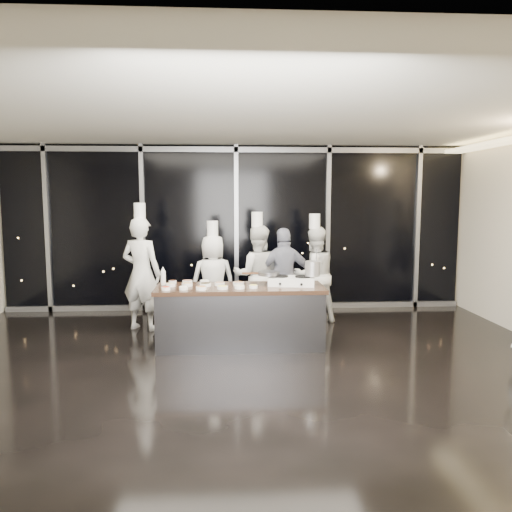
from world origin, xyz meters
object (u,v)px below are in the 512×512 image
(stock_pot, at_px, (313,269))
(chef_far_left, at_px, (141,273))
(demo_counter, at_px, (240,316))
(frying_pan, at_px, (268,273))
(guest, at_px, (284,277))
(chef_left, at_px, (213,279))
(chef_right, at_px, (314,274))
(chef_center, at_px, (257,275))
(stove, at_px, (292,281))

(stock_pot, xyz_separation_m, chef_far_left, (-2.68, 1.05, -0.20))
(demo_counter, xyz_separation_m, frying_pan, (0.42, 0.13, 0.61))
(guest, bearing_deg, chef_left, -10.80)
(frying_pan, height_order, chef_right, chef_right)
(chef_left, bearing_deg, chef_center, 169.32)
(chef_right, bearing_deg, frying_pan, 33.87)
(chef_right, bearing_deg, demo_counter, 25.85)
(stove, height_order, frying_pan, frying_pan)
(stock_pot, bearing_deg, demo_counter, -179.52)
(chef_center, relative_size, guest, 1.16)
(chef_far_left, xyz_separation_m, guest, (2.40, 0.11, -0.11))
(stove, height_order, chef_far_left, chef_far_left)
(chef_center, bearing_deg, chef_left, 4.31)
(frying_pan, height_order, chef_center, chef_center)
(demo_counter, bearing_deg, stove, 4.10)
(chef_center, bearing_deg, chef_right, -173.92)
(frying_pan, bearing_deg, chef_right, 64.07)
(stove, distance_m, stock_pot, 0.36)
(stove, bearing_deg, demo_counter, -165.30)
(guest, height_order, chef_right, chef_right)
(stock_pot, distance_m, chef_left, 1.97)
(demo_counter, relative_size, stock_pot, 11.17)
(chef_right, bearing_deg, stock_pot, 59.41)
(chef_far_left, relative_size, chef_center, 1.08)
(chef_center, bearing_deg, guest, 168.26)
(demo_counter, relative_size, chef_center, 1.26)
(demo_counter, distance_m, chef_center, 1.38)
(chef_center, bearing_deg, stove, 111.31)
(frying_pan, height_order, stock_pot, stock_pot)
(demo_counter, relative_size, guest, 1.46)
(chef_far_left, distance_m, chef_center, 1.95)
(demo_counter, xyz_separation_m, chef_left, (-0.43, 1.23, 0.35))
(frying_pan, xyz_separation_m, chef_left, (-0.85, 1.10, -0.27))
(chef_center, relative_size, chef_right, 1.02)
(chef_far_left, relative_size, chef_right, 1.10)
(chef_center, xyz_separation_m, guest, (0.46, -0.11, -0.03))
(stock_pot, distance_m, guest, 1.23)
(demo_counter, relative_size, chef_left, 1.36)
(stove, relative_size, stock_pot, 3.33)
(chef_far_left, xyz_separation_m, chef_left, (1.18, 0.18, -0.16))
(chef_far_left, bearing_deg, frying_pan, 175.66)
(chef_center, distance_m, guest, 0.48)
(chef_far_left, xyz_separation_m, chef_right, (2.94, 0.30, -0.10))
(stove, xyz_separation_m, chef_center, (-0.44, 1.22, -0.09))
(frying_pan, height_order, chef_left, chef_left)
(stock_pot, height_order, guest, guest)
(stock_pot, relative_size, chef_center, 0.11)
(demo_counter, distance_m, stove, 0.92)
(chef_left, relative_size, chef_right, 0.94)
(stock_pot, xyz_separation_m, chef_center, (-0.74, 1.26, -0.28))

